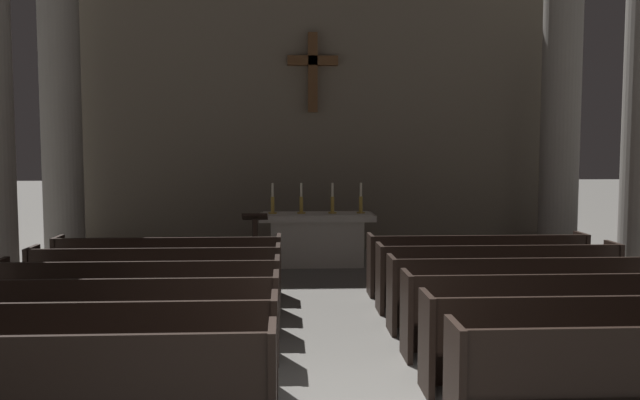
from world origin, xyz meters
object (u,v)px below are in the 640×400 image
object	(u,v)px
pew_right_row_4	(524,293)
column_left_third	(61,104)
candlestick_inner_left	(301,204)
candlestick_inner_right	(332,204)
pew_right_row_5	(498,277)
pew_left_row_1	(51,390)
pew_left_row_2	(91,349)
pew_right_row_2	(602,341)
column_right_third	(561,105)
pew_left_row_4	(140,297)
candlestick_outer_left	(273,204)
pew_right_row_6	(477,264)
altar	(317,238)
pew_left_row_6	(169,267)
pew_left_row_5	(156,280)
pew_right_row_3	(557,314)
pew_left_row_3	(119,319)
lectern	(255,247)
candlestick_outer_right	(361,204)

from	to	relation	value
pew_right_row_4	column_left_third	world-z (taller)	column_left_third
candlestick_inner_left	candlestick_inner_right	distance (m)	0.60
pew_right_row_5	pew_left_row_1	bearing A→B (deg)	-139.00
pew_left_row_2	pew_right_row_2	distance (m)	4.73
pew_right_row_2	column_right_third	xyz separation A→B (m)	(2.57, 7.27, 2.64)
pew_left_row_4	candlestick_outer_left	distance (m)	5.01
pew_right_row_6	altar	size ratio (longest dim) A/B	1.54
pew_right_row_5	candlestick_inner_left	xyz separation A→B (m)	(-2.67, 3.69, 0.72)
column_left_third	pew_left_row_6	bearing A→B (deg)	-50.79
pew_left_row_5	column_right_third	bearing A→B (deg)	29.79
pew_right_row_5	pew_left_row_2	bearing A→B (deg)	-146.90
pew_right_row_3	pew_left_row_6	bearing A→B (deg)	146.90
altar	pew_right_row_3	bearing A→B (deg)	-67.62
pew_left_row_4	pew_right_row_5	bearing A→B (deg)	12.26
pew_right_row_2	candlestick_inner_right	distance (m)	7.12
pew_left_row_6	candlestick_inner_right	size ratio (longest dim) A/B	5.76
pew_left_row_4	column_right_third	bearing A→B (deg)	35.50
pew_right_row_5	candlestick_inner_right	xyz separation A→B (m)	(-2.07, 3.69, 0.72)
pew_left_row_2	candlestick_inner_left	distance (m)	7.12
pew_left_row_3	pew_left_row_6	distance (m)	3.09
candlestick_inner_right	candlestick_outer_left	bearing A→B (deg)	180.00
lectern	candlestick_outer_right	bearing A→B (deg)	31.16
candlestick_inner_right	pew_right_row_3	bearing A→B (deg)	-70.22
pew_right_row_6	candlestick_outer_right	size ratio (longest dim) A/B	5.76
pew_left_row_1	column_right_third	world-z (taller)	column_right_third
pew_left_row_4	column_right_third	world-z (taller)	column_right_third
candlestick_inner_left	pew_right_row_6	bearing A→B (deg)	-44.94
pew_left_row_2	pew_left_row_4	world-z (taller)	same
pew_left_row_4	pew_right_row_5	size ratio (longest dim) A/B	1.00
pew_right_row_5	pew_right_row_6	bearing A→B (deg)	90.00
lectern	candlestick_outer_left	bearing A→B (deg)	76.65
pew_right_row_4	column_left_third	size ratio (longest dim) A/B	0.53
altar	candlestick_outer_left	world-z (taller)	candlestick_outer_left
pew_right_row_4	pew_right_row_5	distance (m)	1.03
pew_left_row_6	candlestick_outer_left	size ratio (longest dim) A/B	5.76
pew_left_row_2	pew_left_row_4	distance (m)	2.06
pew_left_row_4	pew_right_row_5	distance (m)	4.84
pew_left_row_4	pew_left_row_5	distance (m)	1.03
pew_right_row_2	candlestick_outer_left	size ratio (longest dim) A/B	5.76
pew_left_row_1	pew_left_row_6	bearing A→B (deg)	90.00
pew_left_row_6	candlestick_outer_left	bearing A→B (deg)	60.32
pew_right_row_4	column_left_third	xyz separation A→B (m)	(-7.31, 5.21, 2.64)
candlestick_inner_right	pew_left_row_4	bearing A→B (deg)	-119.47
candlestick_inner_right	pew_right_row_2	bearing A→B (deg)	-73.04
pew_right_row_5	candlestick_inner_right	bearing A→B (deg)	119.25
pew_left_row_1	lectern	world-z (taller)	lectern
altar	candlestick_inner_left	xyz separation A→B (m)	(-0.30, 0.00, 0.66)
pew_left_row_4	pew_right_row_5	xyz separation A→B (m)	(4.73, 1.03, 0.00)
pew_right_row_4	pew_left_row_5	bearing A→B (deg)	167.74
pew_left_row_4	candlestick_outer_right	bearing A→B (deg)	55.72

